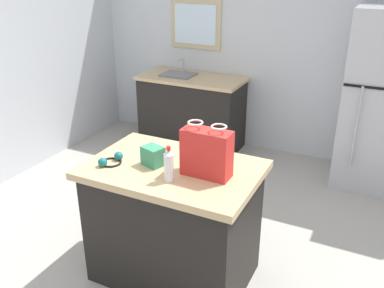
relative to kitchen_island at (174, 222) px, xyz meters
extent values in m
plane|color=#ADA89E|center=(0.18, 0.03, -0.46)|extent=(6.30, 6.30, 0.00)
cube|color=silver|center=(0.18, 2.65, 0.79)|extent=(5.18, 0.10, 2.50)
cube|color=#CCB78C|center=(-1.08, 2.60, 1.03)|extent=(0.68, 0.04, 0.60)
cube|color=white|center=(-1.08, 2.58, 1.03)|extent=(0.56, 0.02, 0.48)
cube|color=black|center=(0.00, 0.00, -0.03)|extent=(1.11, 0.72, 0.87)
cube|color=tan|center=(0.00, 0.00, 0.43)|extent=(1.19, 0.80, 0.05)
cylinder|color=#B7B7BC|center=(1.01, 1.85, 0.27)|extent=(0.02, 0.02, 0.82)
cube|color=black|center=(-0.98, 2.28, -0.03)|extent=(1.25, 0.59, 0.87)
cube|color=tan|center=(-0.98, 2.28, 0.42)|extent=(1.29, 0.63, 0.04)
cube|color=slate|center=(-1.16, 2.28, 0.39)|extent=(0.40, 0.32, 0.14)
cylinder|color=#B7B7BC|center=(-1.16, 2.42, 0.53)|extent=(0.03, 0.03, 0.18)
cylinder|color=#B7B7BC|center=(-1.16, 2.35, 0.62)|extent=(0.02, 0.14, 0.02)
cube|color=red|center=(0.26, -0.01, 0.61)|extent=(0.32, 0.15, 0.32)
torus|color=white|center=(0.18, -0.01, 0.81)|extent=(0.10, 0.10, 0.01)
torus|color=white|center=(0.34, -0.01, 0.81)|extent=(0.10, 0.10, 0.01)
cube|color=#388E66|center=(-0.13, -0.04, 0.52)|extent=(0.17, 0.15, 0.14)
cylinder|color=white|center=(0.08, -0.19, 0.55)|extent=(0.06, 0.06, 0.19)
cone|color=white|center=(0.08, -0.19, 0.66)|extent=(0.06, 0.06, 0.03)
cylinder|color=red|center=(0.08, -0.19, 0.68)|extent=(0.03, 0.03, 0.02)
torus|color=black|center=(-0.41, -0.15, 0.46)|extent=(0.19, 0.19, 0.01)
sphere|color=#19666B|center=(-0.43, -0.21, 0.49)|extent=(0.06, 0.06, 0.06)
sphere|color=#19666B|center=(-0.39, -0.08, 0.49)|extent=(0.06, 0.06, 0.06)
camera|label=1|loc=(1.25, -2.25, 1.75)|focal=39.23mm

